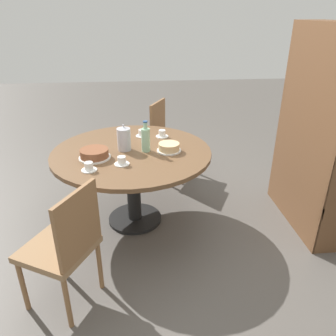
# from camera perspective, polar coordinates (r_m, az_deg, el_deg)

# --- Properties ---
(ground_plane) EXTENTS (14.00, 14.00, 0.00)m
(ground_plane) POSITION_cam_1_polar(r_m,az_deg,el_deg) (3.26, -5.74, -8.90)
(ground_plane) COLOR #56514C
(dining_table) EXTENTS (1.41, 1.41, 0.73)m
(dining_table) POSITION_cam_1_polar(r_m,az_deg,el_deg) (2.96, -6.25, 0.90)
(dining_table) COLOR black
(dining_table) RESTS_ON ground_plane
(chair_a) EXTENTS (0.57, 0.57, 0.90)m
(chair_a) POSITION_cam_1_polar(r_m,az_deg,el_deg) (2.26, -17.53, -12.69)
(chair_a) COLOR olive
(chair_a) RESTS_ON ground_plane
(chair_b) EXTENTS (0.57, 0.57, 0.90)m
(chair_b) POSITION_cam_1_polar(r_m,az_deg,el_deg) (3.91, 0.06, 5.34)
(chair_b) COLOR olive
(chair_b) RESTS_ON ground_plane
(bookshelf) EXTENTS (1.01, 0.28, 1.78)m
(bookshelf) POSITION_cam_1_polar(r_m,az_deg,el_deg) (3.13, 24.26, 5.03)
(bookshelf) COLOR brown
(bookshelf) RESTS_ON ground_plane
(coffee_pot) EXTENTS (0.12, 0.12, 0.24)m
(coffee_pot) POSITION_cam_1_polar(r_m,az_deg,el_deg) (2.90, -7.68, 5.13)
(coffee_pot) COLOR silver
(coffee_pot) RESTS_ON dining_table
(water_bottle) EXTENTS (0.08, 0.08, 0.27)m
(water_bottle) POSITION_cam_1_polar(r_m,az_deg,el_deg) (2.85, -3.90, 5.05)
(water_bottle) COLOR #99C6A3
(water_bottle) RESTS_ON dining_table
(cake_main) EXTENTS (0.26, 0.26, 0.08)m
(cake_main) POSITION_cam_1_polar(r_m,az_deg,el_deg) (2.79, -12.69, 2.41)
(cake_main) COLOR white
(cake_main) RESTS_ON dining_table
(cake_second) EXTENTS (0.21, 0.21, 0.07)m
(cake_second) POSITION_cam_1_polar(r_m,az_deg,el_deg) (2.87, 0.17, 3.60)
(cake_second) COLOR white
(cake_second) RESTS_ON dining_table
(cup_a) EXTENTS (0.12, 0.12, 0.07)m
(cup_a) POSITION_cam_1_polar(r_m,az_deg,el_deg) (3.23, -4.57, 6.00)
(cup_a) COLOR white
(cup_a) RESTS_ON dining_table
(cup_b) EXTENTS (0.12, 0.12, 0.07)m
(cup_b) POSITION_cam_1_polar(r_m,az_deg,el_deg) (2.59, -13.61, 0.13)
(cup_b) COLOR white
(cup_b) RESTS_ON dining_table
(cup_c) EXTENTS (0.12, 0.12, 0.07)m
(cup_c) POSITION_cam_1_polar(r_m,az_deg,el_deg) (3.21, -1.03, 5.92)
(cup_c) COLOR white
(cup_c) RESTS_ON dining_table
(cup_d) EXTENTS (0.12, 0.12, 0.07)m
(cup_d) POSITION_cam_1_polar(r_m,az_deg,el_deg) (2.64, -8.05, 1.16)
(cup_d) COLOR white
(cup_d) RESTS_ON dining_table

